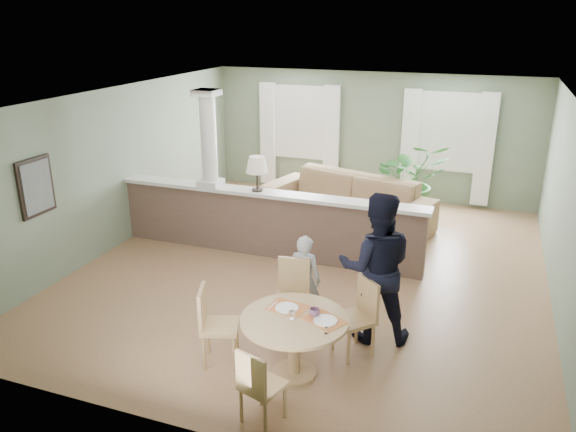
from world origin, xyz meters
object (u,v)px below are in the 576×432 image
at_px(chair_side, 213,322).
at_px(sofa, 346,202).
at_px(chair_far_boy, 292,292).
at_px(child_person, 304,279).
at_px(chair_far_man, 359,313).
at_px(chair_near, 258,384).
at_px(man_person, 376,268).
at_px(houseplant, 410,180).
at_px(dining_table, 295,330).

bearing_deg(chair_side, sofa, -23.20).
distance_m(chair_far_boy, child_person, 0.27).
distance_m(chair_far_boy, chair_far_man, 0.94).
bearing_deg(chair_near, man_person, -93.10).
relative_size(houseplant, child_person, 1.28).
xyz_separation_m(houseplant, man_person, (0.26, -4.58, 0.17)).
bearing_deg(chair_near, child_person, -67.04).
bearing_deg(chair_far_man, chair_near, -69.03).
relative_size(chair_far_man, man_person, 0.49).
distance_m(dining_table, chair_near, 0.89).
distance_m(dining_table, chair_side, 0.97).
bearing_deg(chair_near, dining_table, -77.28).
bearing_deg(chair_side, man_person, -74.45).
relative_size(sofa, chair_far_man, 3.46).
height_order(sofa, chair_far_boy, chair_far_boy).
height_order(chair_far_boy, man_person, man_person).
relative_size(dining_table, man_person, 0.62).
bearing_deg(chair_near, sofa, -66.90).
relative_size(chair_far_man, chair_side, 0.99).
bearing_deg(chair_side, chair_far_boy, -51.97).
height_order(chair_far_man, man_person, man_person).
xyz_separation_m(dining_table, chair_far_man, (0.55, 0.69, -0.06)).
height_order(chair_far_boy, chair_far_man, chair_far_boy).
distance_m(chair_side, child_person, 1.40).
relative_size(chair_side, man_person, 0.49).
distance_m(sofa, houseplant, 1.39).
bearing_deg(child_person, chair_far_boy, 74.98).
distance_m(houseplant, chair_far_boy, 4.82).
height_order(chair_near, man_person, man_person).
bearing_deg(man_person, chair_side, 20.87).
relative_size(chair_far_boy, chair_far_man, 1.02).
height_order(dining_table, child_person, child_person).
distance_m(dining_table, chair_far_boy, 0.97).
bearing_deg(houseplant, dining_table, -93.97).
xyz_separation_m(chair_far_boy, man_person, (1.01, 0.18, 0.43)).
xyz_separation_m(child_person, man_person, (0.93, -0.07, 0.34)).
distance_m(sofa, child_person, 3.69).
bearing_deg(chair_near, chair_side, -25.02).
xyz_separation_m(sofa, dining_table, (0.67, -4.81, 0.10)).
height_order(dining_table, chair_far_boy, chair_far_boy).
distance_m(sofa, dining_table, 4.86).
relative_size(houseplant, chair_near, 1.86).
xyz_separation_m(dining_table, man_person, (0.65, 1.07, 0.38)).
height_order(dining_table, chair_far_man, chair_far_man).
bearing_deg(chair_far_man, child_person, -166.29).
bearing_deg(dining_table, chair_far_boy, 111.80).
height_order(chair_far_boy, chair_near, chair_far_boy).
bearing_deg(chair_far_boy, man_person, 3.54).
bearing_deg(chair_side, dining_table, -105.54).
bearing_deg(sofa, chair_side, -77.85).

